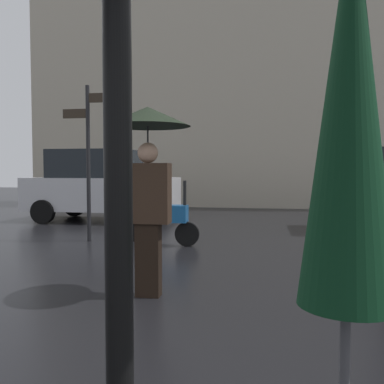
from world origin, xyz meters
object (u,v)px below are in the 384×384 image
at_px(parked_scooter, 162,216).
at_px(street_signpost, 88,148).
at_px(pedestrian_with_umbrella, 148,153).
at_px(folded_patio_umbrella_near, 349,138).
at_px(parked_car_right, 101,185).

bearing_deg(parked_scooter, street_signpost, 172.75).
height_order(pedestrian_with_umbrella, street_signpost, street_signpost).
bearing_deg(pedestrian_with_umbrella, street_signpost, -177.12).
height_order(folded_patio_umbrella_near, street_signpost, street_signpost).
bearing_deg(folded_patio_umbrella_near, pedestrian_with_umbrella, 117.45).
bearing_deg(street_signpost, pedestrian_with_umbrella, -57.00).
distance_m(folded_patio_umbrella_near, street_signpost, 7.34).
relative_size(folded_patio_umbrella_near, parked_car_right, 0.57).
bearing_deg(street_signpost, parked_scooter, -7.97).
xyz_separation_m(folded_patio_umbrella_near, parked_car_right, (-4.79, 9.63, -0.52)).
xyz_separation_m(folded_patio_umbrella_near, parked_scooter, (-2.16, 6.10, -0.98)).
distance_m(folded_patio_umbrella_near, parked_car_right, 10.77).
bearing_deg(street_signpost, folded_patio_umbrella_near, -59.54).
relative_size(parked_car_right, street_signpost, 1.32).
xyz_separation_m(parked_scooter, parked_car_right, (-2.63, 3.52, 0.45)).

